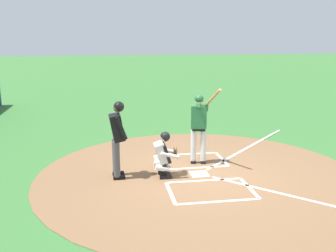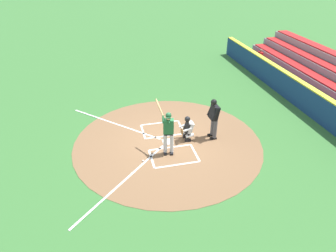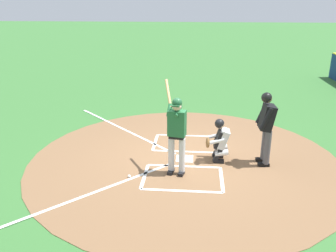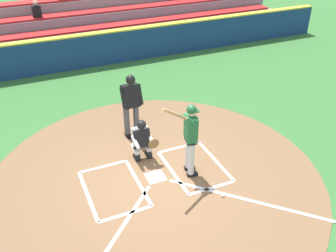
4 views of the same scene
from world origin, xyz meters
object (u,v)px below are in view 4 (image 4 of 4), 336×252
Objects in this scene: batter at (190,135)px; baseball at (223,196)px; plate_umpire at (131,102)px; catcher at (142,139)px.

baseball is at bearing 106.05° from batter.
baseball is (-1.01, 3.24, -1.04)m from plate_umpire.
batter is 2.26m from plate_umpire.
catcher is at bearing 84.35° from plate_umpire.
plate_umpire is (-0.11, -1.11, 0.49)m from catcher.
plate_umpire is at bearing -72.67° from baseball.
batter is 1.42m from catcher.
catcher is at bearing -62.26° from baseball.
catcher is 2.47m from baseball.
plate_umpire is 25.20× the size of baseball.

